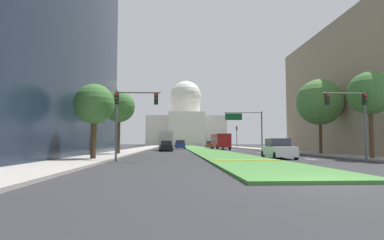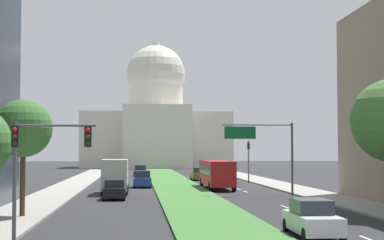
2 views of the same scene
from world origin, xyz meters
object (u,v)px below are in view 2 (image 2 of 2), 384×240
(sedan_very_far, at_px, (140,171))
(box_truck_delivery, at_px, (115,176))
(overhead_guide_sign, at_px, (265,143))
(sedan_midblock, at_px, (115,190))
(sedan_lead_stopped, at_px, (312,219))
(street_tree_left_mid, at_px, (23,129))
(sedan_distant, at_px, (142,180))
(traffic_light_near_left, at_px, (36,157))
(city_bus, at_px, (217,172))
(sedan_far_horizon, at_px, (198,174))
(capitol_building, at_px, (156,122))
(traffic_light_far_right, at_px, (249,156))

(sedan_very_far, xyz_separation_m, box_truck_delivery, (-2.49, -39.47, 0.88))
(overhead_guide_sign, relative_size, sedan_midblock, 1.41)
(overhead_guide_sign, distance_m, sedan_very_far, 44.53)
(sedan_lead_stopped, distance_m, sedan_midblock, 24.99)
(street_tree_left_mid, bearing_deg, sedan_distant, 76.22)
(traffic_light_near_left, xyz_separation_m, sedan_distant, (4.58, 42.46, -2.95))
(sedan_distant, height_order, city_bus, city_bus)
(sedan_midblock, xyz_separation_m, city_bus, (10.11, 12.65, 0.99))
(traffic_light_near_left, bearing_deg, box_truck_delivery, 86.50)
(traffic_light_near_left, distance_m, box_truck_delivery, 32.76)
(overhead_guide_sign, distance_m, box_truck_delivery, 14.18)
(city_bus, bearing_deg, sedan_far_horizon, 90.23)
(traffic_light_near_left, xyz_separation_m, box_truck_delivery, (2.00, 32.63, -2.12))
(capitol_building, relative_size, sedan_lead_stopped, 7.29)
(overhead_guide_sign, xyz_separation_m, sedan_very_far, (-10.91, 42.99, -3.88))
(sedan_midblock, bearing_deg, sedan_distant, 81.44)
(box_truck_delivery, relative_size, city_bus, 0.58)
(traffic_light_far_right, relative_size, sedan_midblock, 1.13)
(overhead_guide_sign, bearing_deg, traffic_light_far_right, 83.89)
(sedan_distant, bearing_deg, city_bus, -23.61)
(sedan_midblock, height_order, sedan_very_far, sedan_very_far)
(capitol_building, bearing_deg, sedan_distant, -92.78)
(sedan_very_far, xyz_separation_m, city_bus, (7.80, -33.01, 0.97))
(capitol_building, height_order, sedan_far_horizon, capitol_building)
(traffic_light_far_right, distance_m, street_tree_left_mid, 42.60)
(traffic_light_near_left, height_order, sedan_lead_stopped, traffic_light_near_left)
(traffic_light_near_left, xyz_separation_m, street_tree_left_mid, (-2.77, 12.47, 1.54))
(sedan_midblock, height_order, city_bus, city_bus)
(street_tree_left_mid, height_order, city_bus, street_tree_left_mid)
(sedan_midblock, relative_size, sedan_far_horizon, 1.05)
(sedan_distant, distance_m, city_bus, 8.45)
(traffic_light_far_right, distance_m, sedan_very_far, 25.98)
(traffic_light_near_left, relative_size, street_tree_left_mid, 0.73)
(sedan_far_horizon, bearing_deg, box_truck_delivery, -112.26)
(box_truck_delivery, bearing_deg, sedan_very_far, 86.39)
(box_truck_delivery, bearing_deg, sedan_lead_stopped, -70.50)
(sedan_lead_stopped, distance_m, city_bus, 35.52)
(street_tree_left_mid, relative_size, sedan_lead_stopped, 1.51)
(sedan_midblock, bearing_deg, traffic_light_far_right, 56.55)
(traffic_light_far_right, relative_size, overhead_guide_sign, 0.80)
(city_bus, bearing_deg, traffic_light_near_left, -107.44)
(sedan_distant, xyz_separation_m, sedan_far_horizon, (7.63, 15.13, -0.04))
(sedan_very_far, bearing_deg, sedan_distant, -89.81)
(sedan_midblock, xyz_separation_m, sedan_far_horizon, (10.04, 31.15, 0.03))
(traffic_light_far_right, height_order, box_truck_delivery, traffic_light_far_right)
(sedan_far_horizon, height_order, city_bus, city_bus)
(traffic_light_near_left, xyz_separation_m, traffic_light_far_right, (17.62, 49.82, -0.48))
(traffic_light_near_left, relative_size, sedan_lead_stopped, 1.10)
(traffic_light_far_right, bearing_deg, capitol_building, 97.41)
(sedan_lead_stopped, xyz_separation_m, sedan_far_horizon, (-0.07, 54.00, -0.01))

